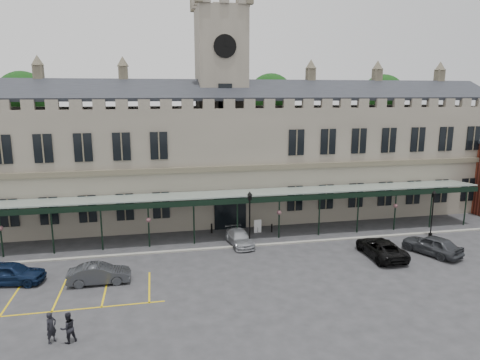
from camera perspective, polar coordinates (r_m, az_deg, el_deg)
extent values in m
plane|color=#2C2C2F|center=(33.58, 2.10, -12.12)|extent=(140.00, 140.00, 0.00)
cube|color=slate|center=(47.05, -2.45, 2.38)|extent=(60.00, 10.00, 12.00)
cube|color=brown|center=(41.98, -1.32, 1.55)|extent=(60.00, 0.35, 0.50)
cube|color=black|center=(43.99, -2.00, 11.95)|extent=(60.00, 4.77, 2.20)
cube|color=black|center=(48.93, -3.00, 11.90)|extent=(60.00, 4.77, 2.20)
cube|color=black|center=(43.01, -1.31, -4.08)|extent=(3.20, 0.18, 3.80)
cube|color=slate|center=(46.52, -2.50, 8.47)|extent=(5.00, 5.00, 22.00)
cylinder|color=silver|center=(44.17, -2.03, 17.41)|extent=(2.20, 0.12, 2.20)
cylinder|color=black|center=(44.10, -2.01, 17.42)|extent=(2.30, 0.04, 2.30)
cube|color=black|center=(43.94, -1.98, 10.91)|extent=(1.40, 0.12, 2.80)
cube|color=#8C9E93|center=(40.65, -0.85, -1.80)|extent=(50.00, 4.00, 0.40)
cube|color=black|center=(38.81, -0.30, -2.82)|extent=(50.00, 0.18, 0.50)
cube|color=gray|center=(38.53, 0.15, -8.84)|extent=(60.00, 0.40, 0.12)
cylinder|color=#332314|center=(57.28, -26.32, 2.83)|extent=(0.70, 0.70, 12.00)
sphere|color=black|center=(56.80, -26.95, 9.82)|extent=(6.00, 6.00, 6.00)
cylinder|color=#332314|center=(57.47, 4.03, 4.03)|extent=(0.70, 0.70, 12.00)
sphere|color=black|center=(56.98, 4.13, 11.02)|extent=(6.00, 6.00, 6.00)
cylinder|color=#332314|center=(63.64, 18.08, 4.21)|extent=(0.70, 0.70, 12.00)
sphere|color=black|center=(63.20, 18.48, 10.52)|extent=(6.00, 6.00, 6.00)
cylinder|color=black|center=(38.39, 1.27, -8.75)|extent=(0.40, 0.40, 0.33)
cylinder|color=black|center=(37.73, 1.28, -5.85)|extent=(0.13, 0.13, 4.40)
cube|color=black|center=(37.09, 1.30, -2.36)|extent=(0.31, 0.31, 0.44)
cone|color=black|center=(37.00, 1.30, -1.78)|extent=(0.48, 0.48, 0.33)
cylinder|color=black|center=(45.21, 24.04, -6.65)|extent=(0.35, 0.35, 0.29)
cylinder|color=black|center=(44.72, 24.23, -4.46)|extent=(0.12, 0.12, 3.87)
cube|color=black|center=(44.23, 24.45, -1.86)|extent=(0.27, 0.27, 0.39)
cone|color=black|center=(44.16, 24.49, -1.43)|extent=(0.43, 0.43, 0.29)
cube|color=#FF6208|center=(40.69, 23.93, -8.81)|extent=(0.34, 0.34, 0.04)
cone|color=#FF6208|center=(40.59, 23.97, -8.41)|extent=(0.40, 0.40, 0.63)
cylinder|color=silver|center=(40.56, 23.98, -8.29)|extent=(0.26, 0.26, 0.09)
cylinder|color=black|center=(42.29, 2.37, -6.66)|extent=(0.07, 0.07, 0.54)
cube|color=silver|center=(42.18, 2.37, -6.17)|extent=(0.76, 0.16, 1.30)
cylinder|color=black|center=(42.19, -3.80, -6.43)|extent=(0.17, 0.17, 0.96)
cylinder|color=black|center=(42.43, 4.26, -6.41)|extent=(0.15, 0.15, 0.85)
imported|color=#0C1935|center=(35.40, -28.27, -10.88)|extent=(4.95, 2.64, 1.60)
imported|color=#303237|center=(33.03, -18.25, -11.79)|extent=(4.37, 1.53, 1.44)
imported|color=#9C9FA4|center=(38.89, -0.06, -7.72)|extent=(2.25, 4.63, 1.30)
imported|color=black|center=(38.02, 18.25, -8.60)|extent=(2.62, 5.52, 1.52)
imported|color=#303237|center=(40.10, 24.21, -7.88)|extent=(3.85, 5.31, 1.68)
imported|color=black|center=(26.77, -23.87, -17.55)|extent=(0.74, 0.77, 1.78)
imported|color=black|center=(26.44, -21.95, -17.80)|extent=(1.07, 1.01, 1.75)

